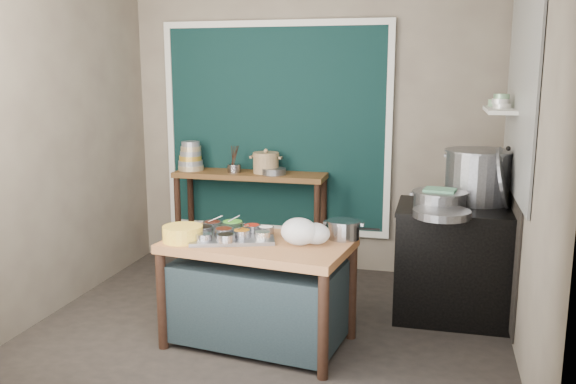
% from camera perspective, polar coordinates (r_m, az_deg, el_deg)
% --- Properties ---
extents(floor, '(3.50, 3.00, 0.02)m').
position_cam_1_polar(floor, '(4.74, -1.69, -12.51)').
color(floor, '#29231F').
rests_on(floor, ground).
extents(back_wall, '(3.50, 0.02, 2.80)m').
position_cam_1_polar(back_wall, '(5.82, 2.26, 6.36)').
color(back_wall, '#766C5B').
rests_on(back_wall, floor).
extents(left_wall, '(0.02, 3.00, 2.80)m').
position_cam_1_polar(left_wall, '(5.13, -21.17, 4.92)').
color(left_wall, '#766C5B').
rests_on(left_wall, floor).
extents(right_wall, '(0.02, 3.00, 2.80)m').
position_cam_1_polar(right_wall, '(4.24, 21.80, 3.68)').
color(right_wall, '#766C5B').
rests_on(right_wall, floor).
extents(curtain_panel, '(2.10, 0.02, 1.90)m').
position_cam_1_polar(curtain_panel, '(5.87, -1.19, 5.92)').
color(curtain_panel, black).
rests_on(curtain_panel, back_wall).
extents(curtain_frame, '(2.22, 0.03, 2.02)m').
position_cam_1_polar(curtain_frame, '(5.86, -1.21, 5.91)').
color(curtain_frame, beige).
rests_on(curtain_frame, back_wall).
extents(tile_panel, '(0.02, 1.70, 1.70)m').
position_cam_1_polar(tile_panel, '(4.75, 21.03, 9.93)').
color(tile_panel, '#B2B2AA').
rests_on(tile_panel, right_wall).
extents(soot_patch, '(0.01, 1.30, 1.30)m').
position_cam_1_polar(soot_patch, '(5.00, 20.02, -3.31)').
color(soot_patch, black).
rests_on(soot_patch, right_wall).
extents(wall_shelf, '(0.22, 0.70, 0.03)m').
position_cam_1_polar(wall_shelf, '(5.05, 19.24, 7.25)').
color(wall_shelf, beige).
rests_on(wall_shelf, right_wall).
extents(prep_table, '(1.34, 0.88, 0.75)m').
position_cam_1_polar(prep_table, '(4.33, -2.78, -9.40)').
color(prep_table, '#905B34').
rests_on(prep_table, floor).
extents(back_counter, '(1.45, 0.40, 0.95)m').
position_cam_1_polar(back_counter, '(5.89, -3.51, -2.72)').
color(back_counter, brown).
rests_on(back_counter, floor).
extents(stove_block, '(0.90, 0.68, 0.85)m').
position_cam_1_polar(stove_block, '(4.95, 15.40, -6.48)').
color(stove_block, black).
rests_on(stove_block, floor).
extents(stove_top, '(0.92, 0.69, 0.03)m').
position_cam_1_polar(stove_top, '(4.84, 15.68, -1.51)').
color(stove_top, black).
rests_on(stove_top, stove_block).
extents(condiment_tray, '(0.67, 0.57, 0.03)m').
position_cam_1_polar(condiment_tray, '(4.28, -5.24, -4.20)').
color(condiment_tray, gray).
rests_on(condiment_tray, prep_table).
extents(condiment_bowls, '(0.56, 0.44, 0.06)m').
position_cam_1_polar(condiment_bowls, '(4.29, -5.48, -3.62)').
color(condiment_bowls, gray).
rests_on(condiment_bowls, condiment_tray).
extents(yellow_basin, '(0.32, 0.32, 0.11)m').
position_cam_1_polar(yellow_basin, '(4.25, -9.82, -3.85)').
color(yellow_basin, yellow).
rests_on(yellow_basin, prep_table).
extents(saucepan, '(0.25, 0.25, 0.13)m').
position_cam_1_polar(saucepan, '(4.27, 5.23, -3.52)').
color(saucepan, gray).
rests_on(saucepan, prep_table).
extents(plastic_bag_a, '(0.25, 0.22, 0.19)m').
position_cam_1_polar(plastic_bag_a, '(4.09, 1.04, -3.71)').
color(plastic_bag_a, white).
rests_on(plastic_bag_a, prep_table).
extents(plastic_bag_b, '(0.23, 0.21, 0.15)m').
position_cam_1_polar(plastic_bag_b, '(4.12, 2.62, -3.91)').
color(plastic_bag_b, white).
rests_on(plastic_bag_b, prep_table).
extents(bowl_stack, '(0.25, 0.25, 0.28)m').
position_cam_1_polar(bowl_stack, '(5.99, -9.08, 3.20)').
color(bowl_stack, tan).
rests_on(bowl_stack, back_counter).
extents(utensil_cup, '(0.17, 0.17, 0.08)m').
position_cam_1_polar(utensil_cup, '(5.81, -5.05, 2.24)').
color(utensil_cup, gray).
rests_on(utensil_cup, back_counter).
extents(ceramic_crock, '(0.27, 0.27, 0.18)m').
position_cam_1_polar(ceramic_crock, '(5.75, -2.08, 2.65)').
color(ceramic_crock, '#9B7B54').
rests_on(ceramic_crock, back_counter).
extents(wide_bowl, '(0.26, 0.26, 0.06)m').
position_cam_1_polar(wide_bowl, '(5.68, -1.34, 1.94)').
color(wide_bowl, gray).
rests_on(wide_bowl, back_counter).
extents(stock_pot, '(0.67, 0.67, 0.42)m').
position_cam_1_polar(stock_pot, '(5.00, 17.32, 1.41)').
color(stock_pot, gray).
rests_on(stock_pot, stove_top).
extents(pot_lid, '(0.20, 0.49, 0.47)m').
position_cam_1_polar(pot_lid, '(4.85, 19.51, 1.27)').
color(pot_lid, gray).
rests_on(pot_lid, stove_top).
extents(steamer, '(0.49, 0.49, 0.13)m').
position_cam_1_polar(steamer, '(4.72, 13.99, -0.72)').
color(steamer, gray).
rests_on(steamer, stove_top).
extents(green_cloth, '(0.25, 0.21, 0.02)m').
position_cam_1_polar(green_cloth, '(4.70, 14.03, 0.19)').
color(green_cloth, '#569A73').
rests_on(green_cloth, steamer).
extents(shallow_pan, '(0.47, 0.47, 0.05)m').
position_cam_1_polar(shallow_pan, '(4.46, 14.17, -1.96)').
color(shallow_pan, gray).
rests_on(shallow_pan, stove_top).
extents(shelf_bowl_stack, '(0.14, 0.14, 0.11)m').
position_cam_1_polar(shelf_bowl_stack, '(5.01, 19.32, 7.99)').
color(shelf_bowl_stack, silver).
rests_on(shelf_bowl_stack, wall_shelf).
extents(shelf_bowl_green, '(0.16, 0.16, 0.05)m').
position_cam_1_polar(shelf_bowl_green, '(5.29, 19.04, 7.88)').
color(shelf_bowl_green, gray).
rests_on(shelf_bowl_green, wall_shelf).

